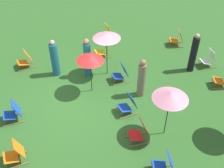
{
  "coord_description": "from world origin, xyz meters",
  "views": [
    {
      "loc": [
        8.15,
        -0.76,
        7.4
      ],
      "look_at": [
        0.0,
        1.2,
        0.5
      ],
      "focal_mm": 44.37,
      "sensor_mm": 36.0,
      "label": 1
    }
  ],
  "objects": [
    {
      "name": "person_2",
      "position": [
        -1.84,
        -0.85,
        0.79
      ],
      "size": [
        0.36,
        0.36,
        1.7
      ],
      "rotation": [
        0.0,
        0.0,
        1.66
      ],
      "color": "#195972",
      "rests_on": "ground"
    },
    {
      "name": "deckchair_2",
      "position": [
        -4.29,
        1.9,
        0.37
      ],
      "size": [
        0.63,
        0.84,
        0.83
      ],
      "rotation": [
        0.0,
        0.0,
        0.22
      ],
      "color": "olive",
      "rests_on": "ground"
    },
    {
      "name": "deckchair_3",
      "position": [
        -2.73,
        1.41,
        0.37
      ],
      "size": [
        0.57,
        0.81,
        0.83
      ],
      "rotation": [
        0.0,
        0.0,
        0.13
      ],
      "color": "olive",
      "rests_on": "ground"
    },
    {
      "name": "deckchair_10",
      "position": [
        2.5,
        1.55,
        0.37
      ],
      "size": [
        0.49,
        0.77,
        0.83
      ],
      "rotation": [
        0.0,
        0.0,
        0.02
      ],
      "color": "olive",
      "rests_on": "ground"
    },
    {
      "name": "ground_plane",
      "position": [
        0.0,
        0.0,
        0.0
      ],
      "size": [
        40.0,
        40.0,
        0.0
      ],
      "primitive_type": "plane",
      "color": "#2D6026"
    },
    {
      "name": "deckchair_1",
      "position": [
        -0.85,
        5.9,
        0.37
      ],
      "size": [
        0.49,
        0.76,
        0.83
      ],
      "rotation": [
        0.0,
        0.0,
        0.01
      ],
      "color": "olive",
      "rests_on": "ground"
    },
    {
      "name": "deckchair_4",
      "position": [
        2.41,
        -2.44,
        0.37
      ],
      "size": [
        0.59,
        0.83,
        0.83
      ],
      "rotation": [
        0.0,
        0.0,
        0.16
      ],
      "color": "olive",
      "rests_on": "ground"
    },
    {
      "name": "deckchair_9",
      "position": [
        0.58,
        5.74,
        0.37
      ],
      "size": [
        0.64,
        0.85,
        0.83
      ],
      "rotation": [
        0.0,
        0.0,
        -0.23
      ],
      "color": "olive",
      "rests_on": "ground"
    },
    {
      "name": "deckchair_12",
      "position": [
        0.57,
        -2.56,
        0.37
      ],
      "size": [
        0.56,
        0.81,
        0.83
      ],
      "rotation": [
        0.0,
        0.0,
        0.12
      ],
      "color": "olive",
      "rests_on": "ground"
    },
    {
      "name": "person_3",
      "position": [
        0.31,
        2.3,
        0.8
      ],
      "size": [
        0.43,
        0.43,
        1.68
      ],
      "rotation": [
        0.0,
        0.0,
        4.18
      ],
      "color": "#72664C",
      "rests_on": "ground"
    },
    {
      "name": "umbrella_1",
      "position": [
        -0.38,
        0.45,
        1.62
      ],
      "size": [
        1.06,
        1.06,
        1.76
      ],
      "color": "black",
      "rests_on": "ground"
    },
    {
      "name": "person_0",
      "position": [
        -1.44,
        0.48,
        0.87
      ],
      "size": [
        0.32,
        0.32,
        1.8
      ],
      "rotation": [
        0.0,
        0.0,
        1.66
      ],
      "color": "#195972",
      "rests_on": "ground"
    },
    {
      "name": "deckchair_11",
      "position": [
        -0.74,
        1.77,
        0.37
      ],
      "size": [
        0.56,
        0.81,
        0.83
      ],
      "rotation": [
        0.0,
        0.0,
        0.12
      ],
      "color": "olive",
      "rests_on": "ground"
    },
    {
      "name": "person_1",
      "position": [
        -0.75,
        4.98,
        0.86
      ],
      "size": [
        0.33,
        0.33,
        1.82
      ],
      "rotation": [
        0.0,
        0.0,
        4.59
      ],
      "color": "black",
      "rests_on": "ground"
    },
    {
      "name": "umbrella_3",
      "position": [
        2.42,
        2.47,
        1.75
      ],
      "size": [
        1.15,
        1.15,
        1.89
      ],
      "color": "black",
      "rests_on": "ground"
    },
    {
      "name": "deckchair_6",
      "position": [
        -2.71,
        -2.13,
        0.37
      ],
      "size": [
        0.65,
        0.86,
        0.83
      ],
      "rotation": [
        0.0,
        0.0,
        0.25
      ],
      "color": "olive",
      "rests_on": "ground"
    },
    {
      "name": "deckchair_7",
      "position": [
        1.15,
        1.54,
        0.37
      ],
      "size": [
        0.62,
        0.84,
        0.83
      ],
      "rotation": [
        0.0,
        0.0,
        0.2
      ],
      "color": "olive",
      "rests_on": "ground"
    },
    {
      "name": "umbrella_2",
      "position": [
        -1.37,
        1.31,
        1.88
      ],
      "size": [
        1.14,
        1.14,
        2.01
      ],
      "color": "black",
      "rests_on": "ground"
    },
    {
      "name": "deckchair_0",
      "position": [
        3.87,
        1.88,
        0.37
      ],
      "size": [
        0.62,
        0.84,
        0.83
      ],
      "rotation": [
        0.0,
        0.0,
        -0.2
      ],
      "color": "olive",
      "rests_on": "ground"
    },
    {
      "name": "deckchair_5",
      "position": [
        -2.85,
        5.25,
        0.37
      ],
      "size": [
        0.64,
        0.85,
        0.83
      ],
      "rotation": [
        0.0,
        0.0,
        -0.24
      ],
      "color": "olive",
      "rests_on": "ground"
    }
  ]
}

